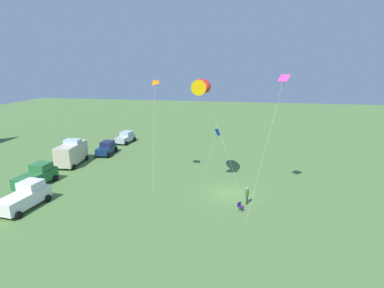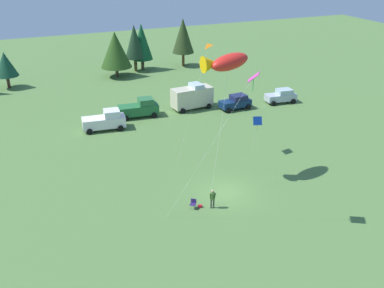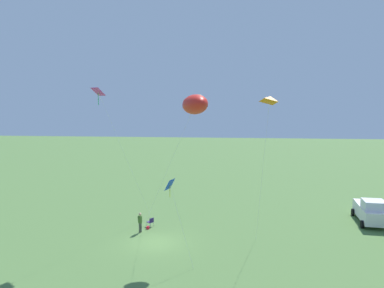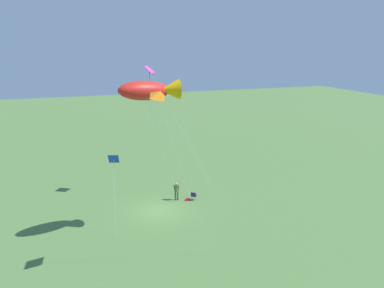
# 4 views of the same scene
# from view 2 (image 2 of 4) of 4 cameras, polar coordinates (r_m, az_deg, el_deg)

# --- Properties ---
(ground_plane) EXTENTS (160.00, 160.00, 0.00)m
(ground_plane) POSITION_cam_2_polar(r_m,az_deg,el_deg) (40.56, 4.32, -6.20)
(ground_plane) COLOR #50763B
(person_kite_flyer) EXTENTS (0.54, 0.42, 1.74)m
(person_kite_flyer) POSITION_cam_2_polar(r_m,az_deg,el_deg) (37.85, 2.62, -6.79)
(person_kite_flyer) COLOR #3E443A
(person_kite_flyer) RESTS_ON ground
(folding_chair) EXTENTS (0.67, 0.67, 0.82)m
(folding_chair) POSITION_cam_2_polar(r_m,az_deg,el_deg) (38.08, 0.15, -7.50)
(folding_chair) COLOR navy
(folding_chair) RESTS_ON ground
(backpack_on_grass) EXTENTS (0.34, 0.25, 0.22)m
(backpack_on_grass) POSITION_cam_2_polar(r_m,az_deg,el_deg) (38.36, 1.04, -7.90)
(backpack_on_grass) COLOR red
(backpack_on_grass) RESTS_ON ground
(truck_white_pickup) EXTENTS (5.18, 2.83, 2.34)m
(truck_white_pickup) POSITION_cam_2_polar(r_m,az_deg,el_deg) (54.31, -10.96, 2.94)
(truck_white_pickup) COLOR white
(truck_white_pickup) RESTS_ON ground
(truck_green_flatbed) EXTENTS (5.14, 2.71, 2.34)m
(truck_green_flatbed) POSITION_cam_2_polar(r_m,az_deg,el_deg) (57.70, -6.67, 4.53)
(truck_green_flatbed) COLOR #236734
(truck_green_flatbed) RESTS_ON ground
(van_camper_beige) EXTENTS (5.57, 2.99, 3.34)m
(van_camper_beige) POSITION_cam_2_polar(r_m,az_deg,el_deg) (60.02, 0.02, 6.05)
(van_camper_beige) COLOR beige
(van_camper_beige) RESTS_ON ground
(car_navy_hatch) EXTENTS (4.31, 2.45, 1.89)m
(car_navy_hatch) POSITION_cam_2_polar(r_m,az_deg,el_deg) (60.29, 5.59, 5.32)
(car_navy_hatch) COLOR #10284E
(car_navy_hatch) RESTS_ON ground
(car_silver_compact) EXTENTS (4.36, 2.57, 1.89)m
(car_silver_compact) POSITION_cam_2_polar(r_m,az_deg,el_deg) (63.68, 11.29, 6.01)
(car_silver_compact) COLOR #AEB5C3
(car_silver_compact) RESTS_ON ground
(treeline_distant) EXTENTS (43.25, 9.77, 8.38)m
(treeline_distant) POSITION_cam_2_polar(r_m,az_deg,el_deg) (73.75, -16.17, 11.23)
(treeline_distant) COLOR #50312D
(treeline_distant) RESTS_ON ground
(kite_large_fish) EXTENTS (6.39, 6.38, 11.84)m
(kite_large_fish) POSITION_cam_2_polar(r_m,az_deg,el_deg) (39.53, 4.25, 10.30)
(kite_large_fish) COLOR red
(kite_large_fish) RESTS_ON ground
(kite_diamond_rainbow) EXTENTS (6.29, 3.56, 12.27)m
(kite_diamond_rainbow) POSITION_cam_2_polar(r_m,az_deg,el_deg) (31.97, 7.42, 7.73)
(kite_diamond_rainbow) COLOR #D13B9E
(kite_diamond_rainbow) RESTS_ON ground
(kite_delta_orange) EXTENTS (4.09, 1.46, 11.74)m
(kite_delta_orange) POSITION_cam_2_polar(r_m,az_deg,el_deg) (44.33, 1.92, 12.37)
(kite_delta_orange) COLOR orange
(kite_delta_orange) RESTS_ON ground
(kite_diamond_blue) EXTENTS (0.89, 1.98, 6.06)m
(kite_diamond_blue) POSITION_cam_2_polar(r_m,az_deg,el_deg) (41.26, 8.30, 2.76)
(kite_diamond_blue) COLOR blue
(kite_diamond_blue) RESTS_ON ground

